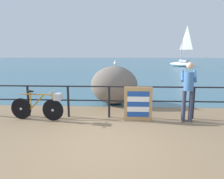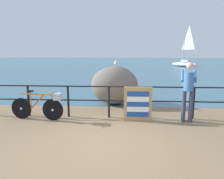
# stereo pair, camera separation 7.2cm
# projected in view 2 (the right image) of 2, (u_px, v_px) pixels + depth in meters

# --- Properties ---
(ground_plane) EXTENTS (120.00, 120.00, 0.10)m
(ground_plane) POSITION_uv_depth(u_px,v_px,m) (121.00, 71.00, 24.21)
(ground_plane) COLOR #846B4C
(sea_surface) EXTENTS (120.00, 90.00, 0.01)m
(sea_surface) POSITION_uv_depth(u_px,v_px,m) (123.00, 61.00, 52.01)
(sea_surface) COLOR #38667A
(sea_surface) RESTS_ON ground_plane
(promenade_railing) EXTENTS (7.94, 0.07, 1.02)m
(promenade_railing) POSITION_uv_depth(u_px,v_px,m) (109.00, 98.00, 6.38)
(promenade_railing) COLOR black
(promenade_railing) RESTS_ON ground_plane
(bicycle) EXTENTS (1.70, 0.48, 0.92)m
(bicycle) POSITION_uv_depth(u_px,v_px,m) (41.00, 105.00, 6.18)
(bicycle) COLOR black
(bicycle) RESTS_ON ground_plane
(person_at_railing) EXTENTS (0.55, 0.67, 1.78)m
(person_at_railing) POSITION_uv_depth(u_px,v_px,m) (188.00, 89.00, 5.90)
(person_at_railing) COLOR #333851
(person_at_railing) RESTS_ON ground_plane
(folded_deckchair_stack) EXTENTS (0.84, 0.10, 1.04)m
(folded_deckchair_stack) POSITION_uv_depth(u_px,v_px,m) (138.00, 104.00, 6.09)
(folded_deckchair_stack) COLOR tan
(folded_deckchair_stack) RESTS_ON ground_plane
(breakwater_boulder_main) EXTENTS (1.87, 1.52, 1.53)m
(breakwater_boulder_main) POSITION_uv_depth(u_px,v_px,m) (114.00, 85.00, 8.12)
(breakwater_boulder_main) COLOR slate
(breakwater_boulder_main) RESTS_ON ground
(seagull) EXTENTS (0.16, 0.34, 0.23)m
(seagull) POSITION_uv_depth(u_px,v_px,m) (116.00, 63.00, 7.92)
(seagull) COLOR gold
(seagull) RESTS_ON breakwater_boulder_main
(sailboat) EXTENTS (3.83, 4.20, 6.16)m
(sailboat) POSITION_uv_depth(u_px,v_px,m) (184.00, 62.00, 31.29)
(sailboat) COLOR white
(sailboat) RESTS_ON sea_surface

